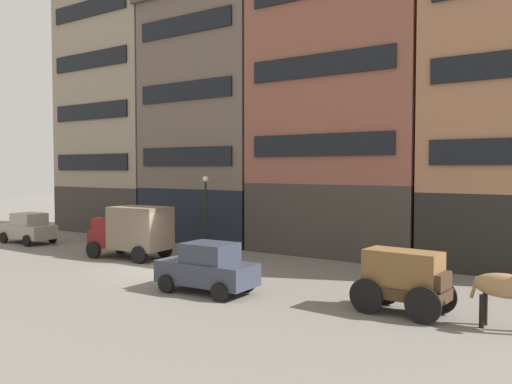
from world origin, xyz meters
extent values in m
plane|color=slate|center=(0.00, 0.00, 0.00)|extent=(120.00, 120.00, 0.00)
cube|color=#38332D|center=(-13.05, 9.27, 1.61)|extent=(8.65, 5.29, 3.21)
cube|color=gray|center=(-13.05, 9.27, 10.12)|extent=(8.65, 5.29, 13.82)
cube|color=black|center=(-13.05, 6.56, 4.94)|extent=(7.27, 0.12, 1.10)
cube|color=black|center=(-13.05, 6.56, 8.40)|extent=(7.27, 0.12, 1.10)
cube|color=black|center=(-13.05, 6.56, 11.85)|extent=(7.27, 0.12, 1.10)
cube|color=black|center=(-13.05, 6.56, 15.31)|extent=(7.27, 0.12, 1.10)
cube|color=black|center=(-4.44, 9.27, 1.65)|extent=(8.26, 5.29, 3.30)
cube|color=#66564C|center=(-4.44, 9.27, 9.06)|extent=(8.26, 5.29, 11.54)
cube|color=black|center=(-4.44, 6.56, 5.22)|extent=(6.94, 0.12, 1.10)
cube|color=black|center=(-4.44, 6.56, 9.06)|extent=(6.94, 0.12, 1.10)
cube|color=black|center=(-4.44, 6.56, 12.91)|extent=(6.94, 0.12, 1.10)
cube|color=#38332D|center=(4.44, 9.27, 1.86)|extent=(9.22, 5.29, 3.73)
cube|color=brown|center=(4.44, 9.27, 9.59)|extent=(9.22, 5.29, 11.74)
cube|color=black|center=(4.44, 6.56, 5.68)|extent=(7.74, 0.12, 1.10)
cube|color=black|center=(4.44, 6.56, 9.59)|extent=(7.74, 0.12, 1.10)
cube|color=#3D2819|center=(11.24, -0.75, 0.70)|extent=(2.77, 1.45, 0.36)
cube|color=brown|center=(11.24, -0.75, 1.43)|extent=(2.35, 1.23, 1.10)
cube|color=#3D2819|center=(12.38, -0.81, 1.18)|extent=(0.46, 1.06, 0.50)
cylinder|color=black|center=(12.18, -0.09, 0.55)|extent=(1.10, 0.14, 1.10)
cylinder|color=black|center=(12.10, -1.50, 0.55)|extent=(1.10, 0.14, 1.10)
cylinder|color=black|center=(10.38, 0.01, 0.55)|extent=(1.10, 0.14, 1.10)
cylinder|color=black|center=(10.30, -1.41, 0.55)|extent=(1.10, 0.14, 1.10)
ellipsoid|color=#937047|center=(14.14, -0.75, 1.25)|extent=(1.73, 0.69, 0.70)
cylinder|color=#937047|center=(13.33, -0.70, 1.10)|extent=(0.27, 0.11, 0.65)
cylinder|color=black|center=(13.60, -0.54, 0.47)|extent=(0.14, 0.14, 0.95)
cylinder|color=black|center=(13.58, -0.90, 0.47)|extent=(0.14, 0.14, 0.95)
cube|color=maroon|center=(-4.61, 1.30, 1.27)|extent=(1.56, 1.83, 1.50)
cube|color=maroon|center=(-5.31, 1.24, 0.97)|extent=(1.04, 1.52, 0.80)
cube|color=#756651|center=(-2.82, 1.48, 1.57)|extent=(2.97, 2.16, 2.10)
cube|color=silver|center=(-5.06, 1.26, 1.52)|extent=(0.32, 1.37, 0.64)
cylinder|color=black|center=(-4.97, 0.32, 0.42)|extent=(0.86, 0.30, 0.84)
cylinder|color=black|center=(-5.15, 2.21, 0.42)|extent=(0.86, 0.30, 0.84)
cylinder|color=black|center=(-1.98, 0.60, 0.42)|extent=(0.86, 0.30, 0.84)
cylinder|color=black|center=(-2.17, 2.50, 0.42)|extent=(0.86, 0.30, 0.84)
cube|color=gray|center=(-12.66, 1.55, 0.73)|extent=(3.71, 1.63, 0.80)
cube|color=gray|center=(-12.51, 1.55, 1.48)|extent=(1.81, 1.45, 0.70)
cube|color=silver|center=(-13.36, 1.55, 1.35)|extent=(0.34, 1.31, 0.56)
cylinder|color=black|center=(-13.85, 0.70, 0.33)|extent=(0.66, 0.19, 0.66)
cylinder|color=black|center=(-13.86, 2.38, 0.33)|extent=(0.66, 0.19, 0.66)
cylinder|color=black|center=(-11.45, 0.72, 0.33)|extent=(0.66, 0.19, 0.66)
cylinder|color=black|center=(-11.46, 2.40, 0.33)|extent=(0.66, 0.19, 0.66)
cube|color=#333847|center=(4.40, -2.04, 0.73)|extent=(3.76, 1.74, 0.80)
cube|color=#333847|center=(4.55, -2.04, 1.48)|extent=(1.85, 1.51, 0.70)
cube|color=silver|center=(3.70, -2.07, 1.35)|extent=(0.38, 1.32, 0.56)
cylinder|color=black|center=(3.24, -2.93, 0.33)|extent=(0.67, 0.20, 0.66)
cylinder|color=black|center=(3.17, -1.25, 0.33)|extent=(0.67, 0.20, 0.66)
cylinder|color=black|center=(5.63, -2.84, 0.33)|extent=(0.67, 0.20, 0.66)
cylinder|color=black|center=(5.57, -1.16, 0.33)|extent=(0.67, 0.20, 0.66)
cylinder|color=#38332D|center=(-9.41, 4.88, 0.42)|extent=(0.16, 0.16, 0.85)
cylinder|color=#38332D|center=(-9.21, 4.88, 0.42)|extent=(0.16, 0.16, 0.85)
cylinder|color=#38332D|center=(-9.31, 4.88, 1.16)|extent=(0.46, 0.46, 0.62)
sphere|color=tan|center=(-9.31, 4.88, 1.60)|extent=(0.22, 0.22, 0.22)
cylinder|color=#38332D|center=(-9.31, 4.88, 1.70)|extent=(0.28, 0.28, 0.02)
cylinder|color=#38332D|center=(-9.31, 4.88, 1.75)|extent=(0.18, 0.18, 0.09)
cylinder|color=black|center=(-1.42, 4.84, 1.90)|extent=(0.12, 0.12, 3.80)
sphere|color=silver|center=(-1.42, 4.84, 3.96)|extent=(0.32, 0.32, 0.32)
camera|label=1|loc=(16.66, -16.64, 4.53)|focal=36.89mm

